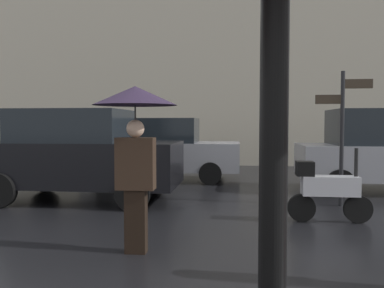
{
  "coord_description": "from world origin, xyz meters",
  "views": [
    {
      "loc": [
        0.03,
        -2.03,
        1.63
      ],
      "look_at": [
        -0.72,
        4.64,
        1.29
      ],
      "focal_mm": 37.07,
      "sensor_mm": 36.0,
      "label": 1
    }
  ],
  "objects_px": {
    "pedestrian_with_umbrella": "(135,121)",
    "street_signpost": "(342,124)",
    "parked_car_left": "(160,149)",
    "parked_car_distant": "(80,154)",
    "parked_scooter": "(327,189)"
  },
  "relations": [
    {
      "from": "parked_car_left",
      "to": "parked_car_distant",
      "type": "height_order",
      "value": "parked_car_distant"
    },
    {
      "from": "pedestrian_with_umbrella",
      "to": "parked_car_distant",
      "type": "xyz_separation_m",
      "value": [
        -2.05,
        3.26,
        -0.68
      ]
    },
    {
      "from": "parked_scooter",
      "to": "parked_car_left",
      "type": "height_order",
      "value": "parked_car_left"
    },
    {
      "from": "pedestrian_with_umbrella",
      "to": "parked_car_left",
      "type": "xyz_separation_m",
      "value": [
        -0.94,
        6.46,
        -0.76
      ]
    },
    {
      "from": "parked_car_distant",
      "to": "street_signpost",
      "type": "relative_size",
      "value": 1.53
    },
    {
      "from": "parked_scooter",
      "to": "pedestrian_with_umbrella",
      "type": "bearing_deg",
      "value": -167.22
    },
    {
      "from": "parked_car_left",
      "to": "parked_car_distant",
      "type": "relative_size",
      "value": 1.08
    },
    {
      "from": "parked_car_left",
      "to": "street_signpost",
      "type": "xyz_separation_m",
      "value": [
        4.26,
        -3.21,
        0.72
      ]
    },
    {
      "from": "pedestrian_with_umbrella",
      "to": "parked_scooter",
      "type": "xyz_separation_m",
      "value": [
        2.75,
        1.87,
        -1.11
      ]
    },
    {
      "from": "pedestrian_with_umbrella",
      "to": "parked_car_distant",
      "type": "distance_m",
      "value": 3.91
    },
    {
      "from": "pedestrian_with_umbrella",
      "to": "parked_scooter",
      "type": "height_order",
      "value": "pedestrian_with_umbrella"
    },
    {
      "from": "parked_car_left",
      "to": "parked_car_distant",
      "type": "bearing_deg",
      "value": 67.19
    },
    {
      "from": "street_signpost",
      "to": "parked_scooter",
      "type": "bearing_deg",
      "value": -112.78
    },
    {
      "from": "pedestrian_with_umbrella",
      "to": "street_signpost",
      "type": "bearing_deg",
      "value": 87.35
    },
    {
      "from": "pedestrian_with_umbrella",
      "to": "street_signpost",
      "type": "height_order",
      "value": "street_signpost"
    }
  ]
}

